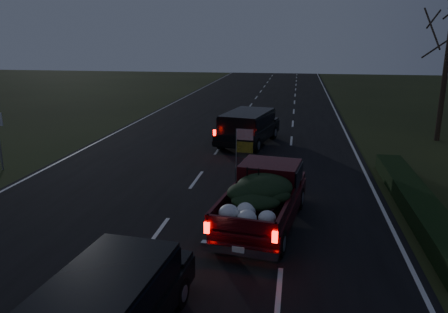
% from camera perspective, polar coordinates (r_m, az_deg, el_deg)
% --- Properties ---
extents(ground, '(120.00, 120.00, 0.00)m').
position_cam_1_polar(ground, '(12.92, -8.72, -9.96)').
color(ground, black).
rests_on(ground, ground).
extents(road_asphalt, '(14.00, 120.00, 0.02)m').
position_cam_1_polar(road_asphalt, '(12.91, -8.72, -9.92)').
color(road_asphalt, black).
rests_on(road_asphalt, ground).
extents(hedge_row, '(1.00, 10.00, 0.60)m').
position_cam_1_polar(hedge_row, '(15.51, 23.94, -5.58)').
color(hedge_row, black).
rests_on(hedge_row, ground).
extents(pickup_truck, '(2.56, 5.17, 2.60)m').
position_cam_1_polar(pickup_truck, '(13.05, 5.19, -4.95)').
color(pickup_truck, '#3D080E').
rests_on(pickup_truck, ground).
extents(lead_suv, '(3.03, 5.30, 1.43)m').
position_cam_1_polar(lead_suv, '(22.92, 3.14, 4.20)').
color(lead_suv, black).
rests_on(lead_suv, ground).
extents(rear_suv, '(2.12, 4.38, 1.22)m').
position_cam_1_polar(rear_suv, '(8.42, -14.91, -17.97)').
color(rear_suv, black).
rests_on(rear_suv, ground).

